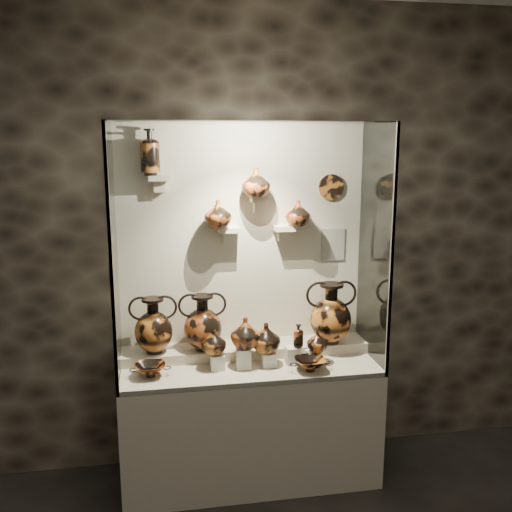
{
  "coord_description": "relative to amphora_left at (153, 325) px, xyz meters",
  "views": [
    {
      "loc": [
        -0.58,
        -1.34,
        2.3
      ],
      "look_at": [
        0.05,
        2.23,
        1.55
      ],
      "focal_mm": 40.0,
      "sensor_mm": 36.0,
      "label": 1
    }
  ],
  "objects": [
    {
      "name": "wall_back",
      "position": [
        0.62,
        0.18,
        0.51
      ],
      "size": [
        5.0,
        0.02,
        3.2
      ],
      "primitive_type": "cube",
      "color": "black",
      "rests_on": "ground"
    },
    {
      "name": "plinth",
      "position": [
        0.62,
        -0.14,
        -0.69
      ],
      "size": [
        1.7,
        0.6,
        0.8
      ],
      "primitive_type": "cube",
      "color": "beige",
      "rests_on": "floor"
    },
    {
      "name": "front_tier",
      "position": [
        0.62,
        -0.14,
        -0.27
      ],
      "size": [
        1.68,
        0.58,
        0.03
      ],
      "primitive_type": "cube",
      "color": "#BAAA90",
      "rests_on": "plinth"
    },
    {
      "name": "rear_tier",
      "position": [
        0.62,
        0.04,
        -0.24
      ],
      "size": [
        1.7,
        0.25,
        0.1
      ],
      "primitive_type": "cube",
      "color": "#BAAA90",
      "rests_on": "plinth"
    },
    {
      "name": "back_panel",
      "position": [
        0.62,
        0.18,
        0.51
      ],
      "size": [
        1.7,
        0.03,
        1.6
      ],
      "primitive_type": "cube",
      "color": "beige",
      "rests_on": "plinth"
    },
    {
      "name": "glass_front",
      "position": [
        0.62,
        -0.43,
        0.51
      ],
      "size": [
        1.7,
        0.01,
        1.6
      ],
      "primitive_type": "cube",
      "color": "white",
      "rests_on": "plinth"
    },
    {
      "name": "glass_left",
      "position": [
        -0.22,
        -0.14,
        0.51
      ],
      "size": [
        0.01,
        0.6,
        1.6
      ],
      "primitive_type": "cube",
      "color": "white",
      "rests_on": "plinth"
    },
    {
      "name": "glass_right",
      "position": [
        1.47,
        -0.14,
        0.51
      ],
      "size": [
        0.01,
        0.6,
        1.6
      ],
      "primitive_type": "cube",
      "color": "white",
      "rests_on": "plinth"
    },
    {
      "name": "glass_top",
      "position": [
        0.62,
        -0.14,
        1.31
      ],
      "size": [
        1.7,
        0.6,
        0.01
      ],
      "primitive_type": "cube",
      "color": "white",
      "rests_on": "back_panel"
    },
    {
      "name": "frame_post_left",
      "position": [
        -0.22,
        -0.43,
        0.51
      ],
      "size": [
        0.02,
        0.02,
        1.6
      ],
      "primitive_type": "cube",
      "color": "gray",
      "rests_on": "plinth"
    },
    {
      "name": "frame_post_right",
      "position": [
        1.46,
        -0.43,
        0.51
      ],
      "size": [
        0.02,
        0.02,
        1.6
      ],
      "primitive_type": "cube",
      "color": "gray",
      "rests_on": "plinth"
    },
    {
      "name": "pedestal_a",
      "position": [
        0.4,
        -0.19,
        -0.21
      ],
      "size": [
        0.09,
        0.09,
        0.1
      ],
      "primitive_type": "cube",
      "color": "silver",
      "rests_on": "front_tier"
    },
    {
      "name": "pedestal_b",
      "position": [
        0.57,
        -0.19,
        -0.19
      ],
      "size": [
        0.09,
        0.09,
        0.13
      ],
      "primitive_type": "cube",
      "color": "silver",
      "rests_on": "front_tier"
    },
    {
      "name": "pedestal_c",
      "position": [
        0.74,
        -0.19,
        -0.21
      ],
      "size": [
        0.09,
        0.09,
        0.09
      ],
      "primitive_type": "cube",
      "color": "silver",
      "rests_on": "front_tier"
    },
    {
      "name": "pedestal_d",
      "position": [
        0.9,
        -0.19,
        -0.2
      ],
      "size": [
        0.09,
        0.09,
        0.12
      ],
      "primitive_type": "cube",
      "color": "silver",
      "rests_on": "front_tier"
    },
    {
      "name": "pedestal_e",
      "position": [
        1.04,
        -0.19,
        -0.22
      ],
      "size": [
        0.09,
        0.09,
        0.08
      ],
      "primitive_type": "cube",
      "color": "silver",
      "rests_on": "front_tier"
    },
    {
      "name": "bracket_ul",
      "position": [
        0.07,
        0.1,
        0.96
      ],
      "size": [
        0.14,
        0.12,
        0.04
      ],
      "primitive_type": "cube",
      "color": "beige",
      "rests_on": "back_panel"
    },
    {
      "name": "bracket_ca",
      "position": [
        0.52,
        0.1,
        0.61
      ],
      "size": [
        0.14,
        0.12,
        0.04
      ],
      "primitive_type": "cube",
      "color": "beige",
      "rests_on": "back_panel"
    },
    {
      "name": "bracket_cb",
      "position": [
        0.72,
        0.1,
        0.81
      ],
      "size": [
        0.1,
        0.12,
        0.04
      ],
      "primitive_type": "cube",
      "color": "beige",
      "rests_on": "back_panel"
    },
    {
      "name": "bracket_cc",
      "position": [
        0.9,
        0.1,
        0.61
      ],
      "size": [
        0.14,
        0.12,
        0.04
      ],
      "primitive_type": "cube",
      "color": "beige",
      "rests_on": "back_panel"
    },
    {
      "name": "amphora_left",
      "position": [
        0.0,
        0.0,
        0.0
      ],
      "size": [
        0.33,
        0.33,
        0.38
      ],
      "primitive_type": null,
      "rotation": [
        0.0,
        0.0,
        0.08
      ],
      "color": "#A55A1F",
      "rests_on": "rear_tier"
    },
    {
      "name": "amphora_mid",
      "position": [
        0.33,
        -0.0,
        0.0
      ],
      "size": [
        0.4,
        0.4,
        0.38
      ],
      "primitive_type": null,
      "rotation": [
        0.0,
        0.0,
        0.37
      ],
      "color": "#99431B",
      "rests_on": "rear_tier"
    },
    {
      "name": "amphora_right",
      "position": [
        1.21,
        -0.02,
        0.03
      ],
      "size": [
        0.45,
        0.45,
        0.43
      ],
      "primitive_type": null,
      "rotation": [
        0.0,
        0.0,
        -0.39
      ],
      "color": "#A55A1F",
      "rests_on": "rear_tier"
    },
    {
      "name": "jug_a",
      "position": [
        0.38,
        -0.17,
        -0.08
      ],
      "size": [
        0.19,
        0.19,
        0.17
      ],
      "primitive_type": "imported",
      "rotation": [
        0.0,
        0.0,
        0.23
      ],
      "color": "#A55A1F",
      "rests_on": "pedestal_a"
    },
    {
      "name": "jug_b",
      "position": [
        0.59,
        -0.17,
        -0.03
      ],
      "size": [
        0.25,
        0.25,
        0.2
      ],
      "primitive_type": "imported",
      "rotation": [
        0.0,
        0.0,
        -0.33
      ],
      "color": "#99431B",
      "rests_on": "pedestal_b"
    },
    {
      "name": "jug_c",
      "position": [
        0.73,
        -0.17,
        -0.07
      ],
      "size": [
        0.2,
        0.2,
        0.2
      ],
      "primitive_type": "imported",
      "rotation": [
        0.0,
        0.0,
        0.06
      ],
      "color": "#A55A1F",
      "rests_on": "pedestal_c"
    },
    {
      "name": "jug_e",
      "position": [
        1.07,
        -0.2,
        -0.11
      ],
      "size": [
        0.18,
        0.18,
        0.14
      ],
      "primitive_type": "imported",
      "rotation": [
        0.0,
        0.0,
        0.44
      ],
      "color": "#A55A1F",
      "rests_on": "pedestal_e"
    },
    {
      "name": "lekythos_small",
      "position": [
        0.94,
        -0.2,
        -0.05
      ],
      "size": [
        0.1,
        0.1,
        0.18
      ],
      "primitive_type": null,
      "rotation": [
        0.0,
        0.0,
        -0.3
      ],
      "color": "#99431B",
      "rests_on": "pedestal_d"
    },
    {
      "name": "kylix_left",
      "position": [
        -0.03,
        -0.23,
        -0.21
      ],
      "size": [
        0.29,
        0.27,
        0.1
      ],
      "primitive_type": null,
      "rotation": [
        0.0,
        0.0,
        -0.28
      ],
      "color": "#99431B",
      "rests_on": "front_tier"
    },
    {
      "name": "kylix_right",
      "position": [
        0.99,
        -0.32,
        -0.21
      ],
      "size": [
        0.32,
        0.29,
        0.1
      ],
      "primitive_type": null,
      "rotation": [
        0.0,
        0.0,
        0.37
      ],
      "color": "#A55A1F",
      "rests_on": "front_tier"
    },
    {
      "name": "lekythos_tall",
      "position": [
        0.02,
        0.08,
        1.14
      ],
      "size": [
        0.17,
        0.17,
        0.33
      ],
      "primitive_type": null,
      "rotation": [
        0.0,
        0.0,
        -0.37
      ],
      "color": "#A55A1F",
      "rests_on": "bracket_ul"
    },
    {
      "name": "ovoid_vase_a",
      "position": [
        0.44,
        0.06,
        0.72
      ],
      "size": [
        0.22,
        0.22,
        0.19
      ],
      "primitive_type": "imported",
      "rotation": [
        0.0,
        0.0,
        0.29
      ],
      "color": "#99431B",
      "rests_on": "bracket_ca"
    },
    {
      "name": "ovoid_vase_b",
      "position": [
        0.7,
        0.06,
        0.93
      ],
      "size": [
        0.2,
        0.2,
        0.2
      ],
      "primitive_type": "imported",
      "rotation": [
        0.0,
        0.0,
        -0.08
      ],
      "color": "#99431B",
      "rests_on": "bracket_cb"
    },
    {
      "name": "ovoid_vase_c",
      "position": [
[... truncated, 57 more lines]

